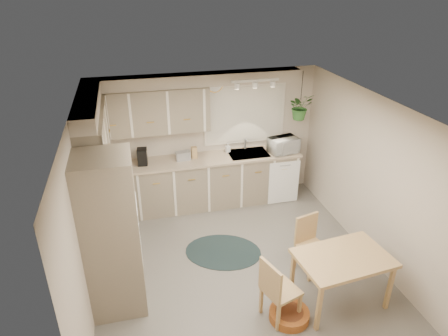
{
  "coord_description": "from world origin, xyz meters",
  "views": [
    {
      "loc": [
        -1.32,
        -4.5,
        3.87
      ],
      "look_at": [
        -0.06,
        0.55,
        1.33
      ],
      "focal_mm": 32.0,
      "sensor_mm": 36.0,
      "label": 1
    }
  ],
  "objects_px": {
    "chair_back": "(313,246)",
    "microwave": "(284,144)",
    "chair_left": "(281,289)",
    "braided_rug": "(223,252)",
    "dining_table": "(340,279)",
    "pet_bed": "(289,315)"
  },
  "relations": [
    {
      "from": "chair_back",
      "to": "microwave",
      "type": "bearing_deg",
      "value": -113.77
    },
    {
      "from": "chair_left",
      "to": "braided_rug",
      "type": "xyz_separation_m",
      "value": [
        -0.38,
        1.4,
        -0.43
      ]
    },
    {
      "from": "braided_rug",
      "to": "microwave",
      "type": "distance_m",
      "value": 2.29
    },
    {
      "from": "chair_back",
      "to": "microwave",
      "type": "height_order",
      "value": "microwave"
    },
    {
      "from": "chair_back",
      "to": "dining_table",
      "type": "bearing_deg",
      "value": 82.83
    },
    {
      "from": "dining_table",
      "to": "braided_rug",
      "type": "relative_size",
      "value": 0.97
    },
    {
      "from": "chair_back",
      "to": "pet_bed",
      "type": "distance_m",
      "value": 1.07
    },
    {
      "from": "chair_back",
      "to": "braided_rug",
      "type": "height_order",
      "value": "chair_back"
    },
    {
      "from": "chair_left",
      "to": "pet_bed",
      "type": "height_order",
      "value": "chair_left"
    },
    {
      "from": "chair_left",
      "to": "chair_back",
      "type": "bearing_deg",
      "value": 114.72
    },
    {
      "from": "pet_bed",
      "to": "microwave",
      "type": "bearing_deg",
      "value": 71.02
    },
    {
      "from": "dining_table",
      "to": "microwave",
      "type": "bearing_deg",
      "value": 84.73
    },
    {
      "from": "pet_bed",
      "to": "microwave",
      "type": "distance_m",
      "value": 3.2
    },
    {
      "from": "braided_rug",
      "to": "pet_bed",
      "type": "distance_m",
      "value": 1.56
    },
    {
      "from": "dining_table",
      "to": "chair_left",
      "type": "bearing_deg",
      "value": -175.95
    },
    {
      "from": "dining_table",
      "to": "pet_bed",
      "type": "bearing_deg",
      "value": -169.68
    },
    {
      "from": "dining_table",
      "to": "chair_left",
      "type": "xyz_separation_m",
      "value": [
        -0.83,
        -0.06,
        0.08
      ]
    },
    {
      "from": "chair_left",
      "to": "chair_back",
      "type": "height_order",
      "value": "chair_left"
    },
    {
      "from": "dining_table",
      "to": "pet_bed",
      "type": "xyz_separation_m",
      "value": [
        -0.73,
        -0.13,
        -0.3
      ]
    },
    {
      "from": "chair_left",
      "to": "microwave",
      "type": "relative_size",
      "value": 1.72
    },
    {
      "from": "braided_rug",
      "to": "chair_left",
      "type": "bearing_deg",
      "value": -74.76
    },
    {
      "from": "dining_table",
      "to": "microwave",
      "type": "height_order",
      "value": "microwave"
    }
  ]
}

